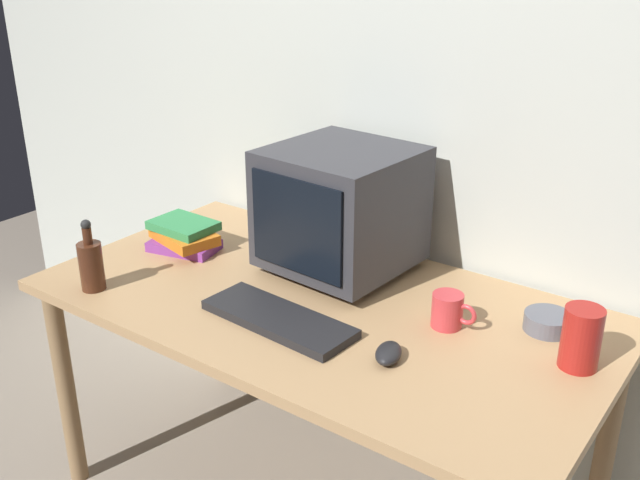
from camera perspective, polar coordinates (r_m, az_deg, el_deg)
name	(u,v)px	position (r m, az deg, el deg)	size (l,w,h in m)	color
back_wall	(415,80)	(2.21, 7.37, 12.24)	(4.00, 0.08, 2.50)	beige
desk	(320,327)	(2.04, 0.00, -6.77)	(1.56, 0.82, 0.72)	tan
crt_monitor	(341,209)	(2.10, 1.61, 2.41)	(0.40, 0.41, 0.37)	#333338
keyboard	(279,319)	(1.89, -3.25, -6.15)	(0.42, 0.15, 0.02)	black
computer_mouse	(388,353)	(1.74, 5.35, -8.76)	(0.06, 0.10, 0.04)	black
bottle_tall	(284,203)	(2.38, -2.80, 2.86)	(0.09, 0.09, 0.30)	navy
bottle_short	(91,264)	(2.13, -17.39, -1.77)	(0.07, 0.07, 0.21)	#472314
book_stack	(184,236)	(2.34, -10.54, 0.31)	(0.24, 0.18, 0.09)	#843893
mug	(448,311)	(1.89, 9.95, -5.43)	(0.12, 0.08, 0.09)	#CC383D
cd_spindle	(548,322)	(1.94, 17.30, -6.12)	(0.12, 0.12, 0.04)	#595B66
metal_canister	(581,338)	(1.79, 19.65, -7.20)	(0.09, 0.09, 0.15)	#A51E19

